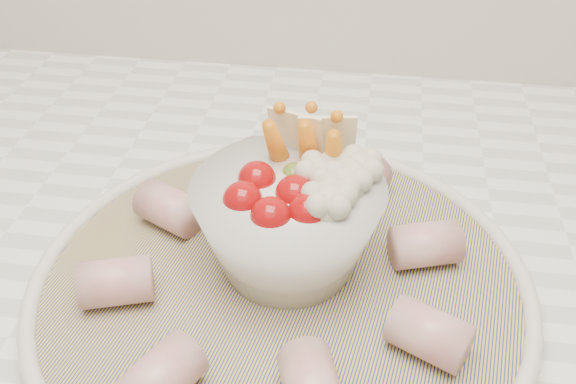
# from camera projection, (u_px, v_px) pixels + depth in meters

# --- Properties ---
(serving_platter) EXTENTS (0.41, 0.41, 0.02)m
(serving_platter) POSITION_uv_depth(u_px,v_px,m) (281.00, 283.00, 0.46)
(serving_platter) COLOR navy
(serving_platter) RESTS_ON kitchen_counter
(veggie_bowl) EXTENTS (0.13, 0.13, 0.11)m
(veggie_bowl) POSITION_uv_depth(u_px,v_px,m) (292.00, 218.00, 0.45)
(veggie_bowl) COLOR silver
(veggie_bowl) RESTS_ON serving_platter
(cured_meat_rolls) EXTENTS (0.27, 0.28, 0.03)m
(cured_meat_rolls) POSITION_uv_depth(u_px,v_px,m) (280.00, 262.00, 0.45)
(cured_meat_rolls) COLOR #B0505A
(cured_meat_rolls) RESTS_ON serving_platter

